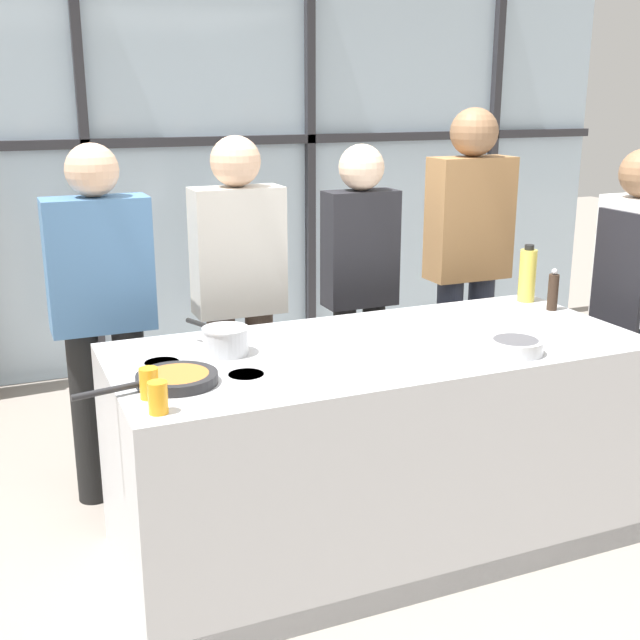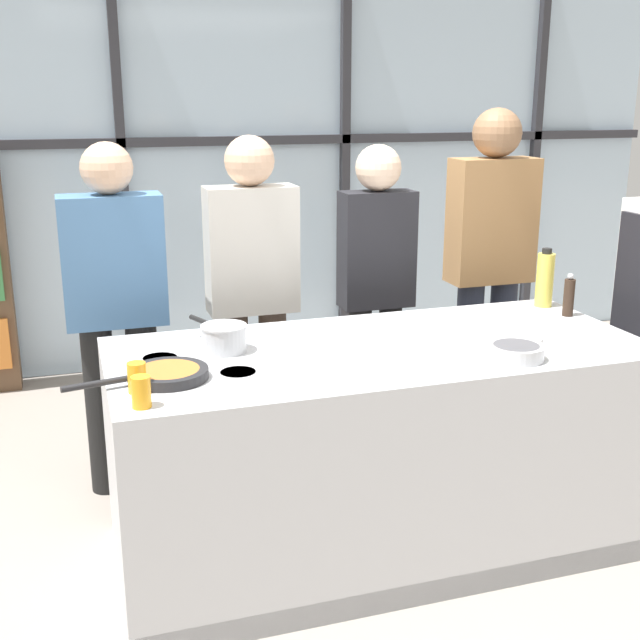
% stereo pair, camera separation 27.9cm
% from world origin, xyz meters
% --- Properties ---
extents(ground_plane, '(18.00, 18.00, 0.00)m').
position_xyz_m(ground_plane, '(0.00, 0.00, 0.00)').
color(ground_plane, gray).
extents(back_window_wall, '(6.40, 0.10, 2.80)m').
position_xyz_m(back_window_wall, '(0.00, 2.65, 1.40)').
color(back_window_wall, silver).
rests_on(back_window_wall, ground_plane).
extents(demo_island, '(2.13, 0.93, 0.88)m').
position_xyz_m(demo_island, '(-0.00, -0.00, 0.44)').
color(demo_island, silver).
rests_on(demo_island, ground_plane).
extents(chef, '(0.23, 0.37, 1.61)m').
position_xyz_m(chef, '(1.39, 0.11, 0.93)').
color(chef, '#232838').
rests_on(chef, ground_plane).
extents(spectator_far_left, '(0.45, 0.23, 1.65)m').
position_xyz_m(spectator_far_left, '(-0.96, 0.85, 0.93)').
color(spectator_far_left, black).
rests_on(spectator_far_left, ground_plane).
extents(spectator_center_left, '(0.43, 0.23, 1.67)m').
position_xyz_m(spectator_center_left, '(-0.32, 0.85, 0.95)').
color(spectator_center_left, '#47382D').
rests_on(spectator_center_left, ground_plane).
extents(spectator_center_right, '(0.37, 0.23, 1.61)m').
position_xyz_m(spectator_center_right, '(0.32, 0.85, 0.94)').
color(spectator_center_right, black).
rests_on(spectator_center_right, ground_plane).
extents(spectator_far_right, '(0.44, 0.25, 1.78)m').
position_xyz_m(spectator_far_right, '(0.96, 0.85, 1.02)').
color(spectator_far_right, '#232838').
rests_on(spectator_far_right, ground_plane).
extents(frying_pan, '(0.51, 0.28, 0.04)m').
position_xyz_m(frying_pan, '(-0.86, -0.13, 0.90)').
color(frying_pan, '#232326').
rests_on(frying_pan, demo_island).
extents(saucepan, '(0.19, 0.32, 0.11)m').
position_xyz_m(saucepan, '(-0.60, 0.13, 0.94)').
color(saucepan, silver).
rests_on(saucepan, demo_island).
extents(white_plate, '(0.28, 0.28, 0.01)m').
position_xyz_m(white_plate, '(0.54, -0.06, 0.89)').
color(white_plate, white).
rests_on(white_plate, demo_island).
extents(mixing_bowl, '(0.21, 0.21, 0.06)m').
position_xyz_m(mixing_bowl, '(0.43, -0.30, 0.91)').
color(mixing_bowl, silver).
rests_on(mixing_bowl, demo_island).
extents(oil_bottle, '(0.08, 0.08, 0.28)m').
position_xyz_m(oil_bottle, '(0.97, 0.34, 1.01)').
color(oil_bottle, '#E0CC4C').
rests_on(oil_bottle, demo_island).
extents(pepper_grinder, '(0.05, 0.05, 0.20)m').
position_xyz_m(pepper_grinder, '(0.98, 0.16, 0.97)').
color(pepper_grinder, '#332319').
rests_on(pepper_grinder, demo_island).
extents(juice_glass_near, '(0.06, 0.06, 0.10)m').
position_xyz_m(juice_glass_near, '(-0.97, -0.36, 0.93)').
color(juice_glass_near, orange).
rests_on(juice_glass_near, demo_island).
extents(juice_glass_far, '(0.06, 0.06, 0.10)m').
position_xyz_m(juice_glass_far, '(-0.97, -0.22, 0.93)').
color(juice_glass_far, orange).
rests_on(juice_glass_far, demo_island).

